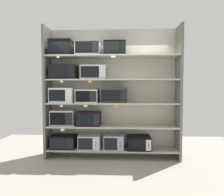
# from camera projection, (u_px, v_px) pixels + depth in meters

# --- Properties ---
(ground) EXTENTS (6.82, 6.00, 0.02)m
(ground) POSITION_uv_depth(u_px,v_px,m) (109.00, 178.00, 3.34)
(ground) COLOR gray
(back_panel) EXTENTS (3.02, 0.04, 2.87)m
(back_panel) POSITION_uv_depth(u_px,v_px,m) (112.00, 93.00, 4.51)
(back_panel) COLOR beige
(back_panel) RESTS_ON ground
(upright_left) EXTENTS (0.05, 0.44, 2.87)m
(upright_left) POSITION_uv_depth(u_px,v_px,m) (47.00, 93.00, 4.33)
(upright_left) COLOR #68645B
(upright_left) RESTS_ON ground
(upright_right) EXTENTS (0.05, 0.44, 2.87)m
(upright_right) POSITION_uv_depth(u_px,v_px,m) (179.00, 93.00, 4.20)
(upright_right) COLOR #68645B
(upright_right) RESTS_ON ground
(shelf_0) EXTENTS (2.82, 0.44, 0.03)m
(shelf_0) POSITION_uv_depth(u_px,v_px,m) (112.00, 149.00, 4.33)
(shelf_0) COLOR #ADA899
(shelf_0) RESTS_ON ground
(microwave_0) EXTENTS (0.54, 0.38, 0.28)m
(microwave_0) POSITION_uv_depth(u_px,v_px,m) (64.00, 142.00, 4.36)
(microwave_0) COLOR black
(microwave_0) RESTS_ON shelf_0
(microwave_1) EXTENTS (0.47, 0.40, 0.30)m
(microwave_1) POSITION_uv_depth(u_px,v_px,m) (90.00, 141.00, 4.34)
(microwave_1) COLOR #B7BBB6
(microwave_1) RESTS_ON shelf_0
(microwave_2) EXTENTS (0.43, 0.42, 0.31)m
(microwave_2) POSITION_uv_depth(u_px,v_px,m) (114.00, 142.00, 4.31)
(microwave_2) COLOR #9A9CAD
(microwave_2) RESTS_ON shelf_0
(microwave_3) EXTENTS (0.50, 0.44, 0.28)m
(microwave_3) POSITION_uv_depth(u_px,v_px,m) (139.00, 142.00, 4.29)
(microwave_3) COLOR black
(microwave_3) RESTS_ON shelf_0
(shelf_1) EXTENTS (2.82, 0.44, 0.03)m
(shelf_1) POSITION_uv_depth(u_px,v_px,m) (112.00, 126.00, 4.30)
(shelf_1) COLOR #ADA899
(microwave_4) EXTENTS (0.52, 0.33, 0.34)m
(microwave_4) POSITION_uv_depth(u_px,v_px,m) (63.00, 118.00, 4.34)
(microwave_4) COLOR #BBB6C3
(microwave_4) RESTS_ON shelf_1
(microwave_5) EXTENTS (0.52, 0.36, 0.31)m
(microwave_5) POSITION_uv_depth(u_px,v_px,m) (89.00, 119.00, 4.31)
(microwave_5) COLOR black
(microwave_5) RESTS_ON shelf_1
(price_tag_0) EXTENTS (0.08, 0.00, 0.05)m
(price_tag_0) POSITION_uv_depth(u_px,v_px,m) (62.00, 130.00, 4.13)
(price_tag_0) COLOR beige
(shelf_2) EXTENTS (2.82, 0.44, 0.03)m
(shelf_2) POSITION_uv_depth(u_px,v_px,m) (112.00, 103.00, 4.28)
(shelf_2) COLOR #ADA899
(microwave_6) EXTENTS (0.51, 0.40, 0.32)m
(microwave_6) POSITION_uv_depth(u_px,v_px,m) (63.00, 95.00, 4.31)
(microwave_6) COLOR silver
(microwave_6) RESTS_ON shelf_2
(microwave_7) EXTENTS (0.47, 0.43, 0.29)m
(microwave_7) POSITION_uv_depth(u_px,v_px,m) (87.00, 96.00, 4.29)
(microwave_7) COLOR silver
(microwave_7) RESTS_ON shelf_2
(microwave_8) EXTENTS (0.57, 0.35, 0.31)m
(microwave_8) POSITION_uv_depth(u_px,v_px,m) (114.00, 95.00, 4.26)
(microwave_8) COLOR #34332B
(microwave_8) RESTS_ON shelf_2
(price_tag_1) EXTENTS (0.05, 0.00, 0.05)m
(price_tag_1) POSITION_uv_depth(u_px,v_px,m) (61.00, 106.00, 4.10)
(price_tag_1) COLOR white
(price_tag_2) EXTENTS (0.08, 0.00, 0.04)m
(price_tag_2) POSITION_uv_depth(u_px,v_px,m) (86.00, 106.00, 4.08)
(price_tag_2) COLOR beige
(price_tag_3) EXTENTS (0.07, 0.00, 0.04)m
(price_tag_3) POSITION_uv_depth(u_px,v_px,m) (116.00, 106.00, 4.05)
(price_tag_3) COLOR orange
(shelf_3) EXTENTS (2.82, 0.44, 0.03)m
(shelf_3) POSITION_uv_depth(u_px,v_px,m) (112.00, 80.00, 4.25)
(shelf_3) COLOR #ADA899
(microwave_9) EXTENTS (0.58, 0.38, 0.32)m
(microwave_9) POSITION_uv_depth(u_px,v_px,m) (64.00, 72.00, 4.29)
(microwave_9) COLOR black
(microwave_9) RESTS_ON shelf_3
(microwave_10) EXTENTS (0.54, 0.34, 0.30)m
(microwave_10) POSITION_uv_depth(u_px,v_px,m) (94.00, 72.00, 4.26)
(microwave_10) COLOR #B6B5B8
(microwave_10) RESTS_ON shelf_3
(price_tag_4) EXTENTS (0.07, 0.00, 0.04)m
(price_tag_4) POSITION_uv_depth(u_px,v_px,m) (62.00, 81.00, 4.08)
(price_tag_4) COLOR white
(price_tag_5) EXTENTS (0.07, 0.00, 0.04)m
(price_tag_5) POSITION_uv_depth(u_px,v_px,m) (90.00, 82.00, 4.05)
(price_tag_5) COLOR orange
(shelf_4) EXTENTS (2.82, 0.44, 0.03)m
(shelf_4) POSITION_uv_depth(u_px,v_px,m) (112.00, 56.00, 4.23)
(shelf_4) COLOR #ADA899
(microwave_11) EXTENTS (0.48, 0.39, 0.34)m
(microwave_11) POSITION_uv_depth(u_px,v_px,m) (61.00, 48.00, 4.27)
(microwave_11) COLOR black
(microwave_11) RESTS_ON shelf_4
(microwave_12) EXTENTS (0.53, 0.37, 0.30)m
(microwave_12) POSITION_uv_depth(u_px,v_px,m) (88.00, 49.00, 4.24)
(microwave_12) COLOR #BAB3B8
(microwave_12) RESTS_ON shelf_4
(microwave_13) EXTENTS (0.46, 0.35, 0.30)m
(microwave_13) POSITION_uv_depth(u_px,v_px,m) (115.00, 49.00, 4.21)
(microwave_13) COLOR black
(microwave_13) RESTS_ON shelf_4
(price_tag_6) EXTENTS (0.06, 0.00, 0.04)m
(price_tag_6) POSITION_uv_depth(u_px,v_px,m) (58.00, 57.00, 4.06)
(price_tag_6) COLOR white
(price_tag_7) EXTENTS (0.09, 0.00, 0.04)m
(price_tag_7) POSITION_uv_depth(u_px,v_px,m) (113.00, 57.00, 4.00)
(price_tag_7) COLOR white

